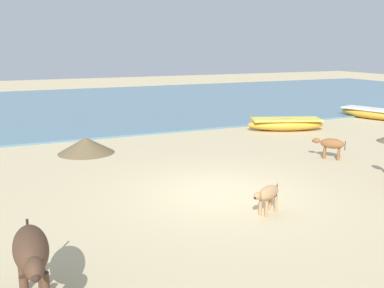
{
  "coord_description": "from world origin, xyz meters",
  "views": [
    {
      "loc": [
        -4.8,
        -8.9,
        3.49
      ],
      "look_at": [
        0.51,
        2.89,
        0.6
      ],
      "focal_mm": 41.3,
      "sensor_mm": 36.0,
      "label": 1
    }
  ],
  "objects_px": {
    "fishing_boat_0": "(286,124)",
    "calf_far_brown": "(331,144)",
    "calf_near_tan": "(268,194)",
    "fishing_boat_1": "(373,113)",
    "cow_second_adult_dark": "(31,253)"
  },
  "relations": [
    {
      "from": "fishing_boat_0",
      "to": "calf_far_brown",
      "type": "distance_m",
      "value": 4.79
    },
    {
      "from": "fishing_boat_0",
      "to": "calf_far_brown",
      "type": "relative_size",
      "value": 3.88
    },
    {
      "from": "calf_far_brown",
      "to": "calf_near_tan",
      "type": "bearing_deg",
      "value": 84.5
    },
    {
      "from": "fishing_boat_1",
      "to": "calf_far_brown",
      "type": "height_order",
      "value": "fishing_boat_1"
    },
    {
      "from": "calf_near_tan",
      "to": "calf_far_brown",
      "type": "bearing_deg",
      "value": -171.14
    },
    {
      "from": "fishing_boat_1",
      "to": "calf_far_brown",
      "type": "relative_size",
      "value": 3.88
    },
    {
      "from": "calf_near_tan",
      "to": "cow_second_adult_dark",
      "type": "bearing_deg",
      "value": -8.73
    },
    {
      "from": "fishing_boat_1",
      "to": "calf_far_brown",
      "type": "bearing_deg",
      "value": -70.71
    },
    {
      "from": "fishing_boat_0",
      "to": "fishing_boat_1",
      "type": "xyz_separation_m",
      "value": [
        5.69,
        0.78,
        -0.01
      ]
    },
    {
      "from": "fishing_boat_1",
      "to": "cow_second_adult_dark",
      "type": "distance_m",
      "value": 19.25
    },
    {
      "from": "fishing_boat_1",
      "to": "cow_second_adult_dark",
      "type": "relative_size",
      "value": 2.07
    },
    {
      "from": "fishing_boat_0",
      "to": "calf_far_brown",
      "type": "height_order",
      "value": "fishing_boat_0"
    },
    {
      "from": "fishing_boat_0",
      "to": "calf_near_tan",
      "type": "xyz_separation_m",
      "value": [
        -6.0,
        -7.62,
        0.16
      ]
    },
    {
      "from": "fishing_boat_0",
      "to": "calf_near_tan",
      "type": "distance_m",
      "value": 9.7
    },
    {
      "from": "fishing_boat_0",
      "to": "cow_second_adult_dark",
      "type": "height_order",
      "value": "cow_second_adult_dark"
    }
  ]
}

